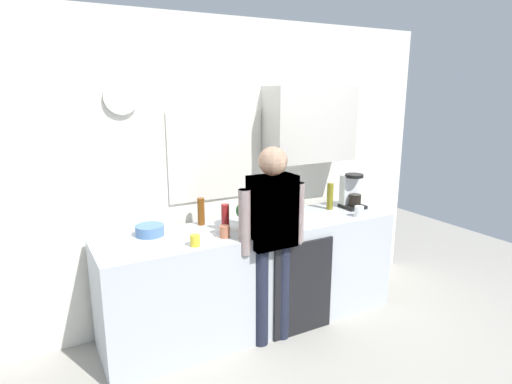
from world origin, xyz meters
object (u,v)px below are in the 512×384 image
object	(u,v)px
mixing_bowl	(150,230)
potted_plant	(245,213)
person_at_sink	(272,230)
bottle_olive_oil	(330,196)
cup_yellow_cup	(195,240)
coffee_maker	(351,192)
bottle_red_vinegar	(225,218)
person_guest	(272,230)
cup_white_mug	(359,212)
storage_canister	(277,220)
cup_terracotta_mug	(225,232)
bottle_amber_beer	(201,211)

from	to	relation	value
mixing_bowl	potted_plant	size ratio (longest dim) A/B	0.96
mixing_bowl	person_at_sink	distance (m)	0.95
bottle_olive_oil	cup_yellow_cup	distance (m)	1.51
coffee_maker	bottle_red_vinegar	world-z (taller)	coffee_maker
bottle_red_vinegar	person_guest	bearing A→B (deg)	-47.28
coffee_maker	bottle_olive_oil	world-z (taller)	coffee_maker
person_at_sink	cup_white_mug	bearing A→B (deg)	7.66
cup_yellow_cup	bottle_red_vinegar	bearing A→B (deg)	31.47
bottle_red_vinegar	mixing_bowl	distance (m)	0.59
bottle_red_vinegar	mixing_bowl	xyz separation A→B (m)	(-0.56, 0.18, -0.07)
cup_white_mug	storage_canister	xyz separation A→B (m)	(-0.84, 0.04, 0.04)
coffee_maker	bottle_olive_oil	bearing A→B (deg)	168.20
coffee_maker	bottle_red_vinegar	distance (m)	1.36
bottle_olive_oil	cup_yellow_cup	world-z (taller)	bottle_olive_oil
bottle_olive_oil	cup_terracotta_mug	bearing A→B (deg)	-168.39
cup_yellow_cup	person_at_sink	bearing A→B (deg)	-7.60
mixing_bowl	storage_canister	world-z (taller)	storage_canister
cup_yellow_cup	person_guest	world-z (taller)	person_guest
bottle_olive_oil	cup_terracotta_mug	world-z (taller)	bottle_olive_oil
storage_canister	person_at_sink	distance (m)	0.16
bottle_olive_oil	person_guest	distance (m)	0.96
bottle_red_vinegar	potted_plant	size ratio (longest dim) A/B	0.96
mixing_bowl	person_guest	bearing A→B (deg)	-29.71
cup_yellow_cup	potted_plant	distance (m)	0.54
person_at_sink	cup_yellow_cup	bearing A→B (deg)	175.76
coffee_maker	cup_white_mug	distance (m)	0.33
bottle_olive_oil	person_at_sink	world-z (taller)	person_at_sink
bottle_amber_beer	mixing_bowl	bearing A→B (deg)	-172.55
cup_white_mug	person_guest	distance (m)	0.95
coffee_maker	bottle_red_vinegar	size ratio (longest dim) A/B	1.50
mixing_bowl	person_guest	world-z (taller)	person_guest
cup_terracotta_mug	person_guest	world-z (taller)	person_guest
coffee_maker	cup_terracotta_mug	size ratio (longest dim) A/B	3.59
cup_yellow_cup	person_at_sink	size ratio (longest dim) A/B	0.05
cup_white_mug	person_at_sink	distance (m)	0.95
bottle_red_vinegar	bottle_olive_oil	size ratio (longest dim) A/B	0.88
cup_terracotta_mug	cup_yellow_cup	distance (m)	0.28
bottle_olive_oil	cup_terracotta_mug	size ratio (longest dim) A/B	2.72
cup_terracotta_mug	potted_plant	bearing A→B (deg)	25.36
storage_canister	cup_terracotta_mug	bearing A→B (deg)	175.07
cup_white_mug	coffee_maker	bearing A→B (deg)	62.12
bottle_olive_oil	bottle_amber_beer	world-z (taller)	bottle_olive_oil
cup_white_mug	cup_yellow_cup	bearing A→B (deg)	179.66
bottle_olive_oil	person_at_sink	size ratio (longest dim) A/B	0.16
bottle_amber_beer	coffee_maker	bearing A→B (deg)	-7.05
bottle_amber_beer	cup_white_mug	bearing A→B (deg)	-19.22
mixing_bowl	person_guest	distance (m)	0.95
person_guest	bottle_olive_oil	bearing A→B (deg)	-162.09
storage_canister	person_guest	distance (m)	0.16
mixing_bowl	bottle_red_vinegar	bearing A→B (deg)	-18.19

